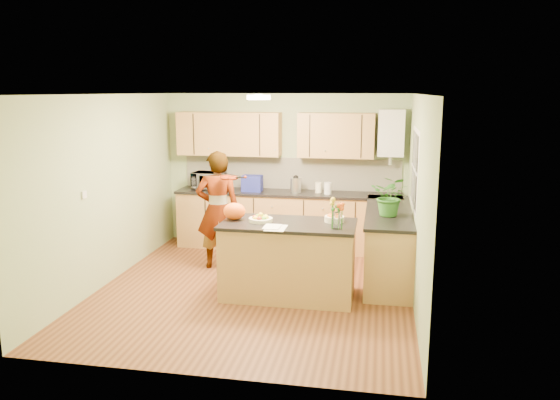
# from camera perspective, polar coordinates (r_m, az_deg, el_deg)

# --- Properties ---
(floor) EXTENTS (4.50, 4.50, 0.00)m
(floor) POSITION_cam_1_polar(r_m,az_deg,el_deg) (7.22, -2.63, -9.28)
(floor) COLOR #562D18
(floor) RESTS_ON ground
(ceiling) EXTENTS (4.00, 4.50, 0.02)m
(ceiling) POSITION_cam_1_polar(r_m,az_deg,el_deg) (6.76, -2.82, 10.98)
(ceiling) COLOR white
(ceiling) RESTS_ON wall_back
(wall_back) EXTENTS (4.00, 0.02, 2.50)m
(wall_back) POSITION_cam_1_polar(r_m,az_deg,el_deg) (9.06, 0.53, 3.14)
(wall_back) COLOR #96B07D
(wall_back) RESTS_ON floor
(wall_front) EXTENTS (4.00, 0.02, 2.50)m
(wall_front) POSITION_cam_1_polar(r_m,az_deg,el_deg) (4.77, -8.91, -4.48)
(wall_front) COLOR #96B07D
(wall_front) RESTS_ON floor
(wall_left) EXTENTS (0.02, 4.50, 2.50)m
(wall_left) POSITION_cam_1_polar(r_m,az_deg,el_deg) (7.59, -17.60, 1.01)
(wall_left) COLOR #96B07D
(wall_left) RESTS_ON floor
(wall_right) EXTENTS (0.02, 4.50, 2.50)m
(wall_right) POSITION_cam_1_polar(r_m,az_deg,el_deg) (6.72, 14.13, -0.09)
(wall_right) COLOR #96B07D
(wall_right) RESTS_ON floor
(back_counter) EXTENTS (3.64, 0.62, 0.94)m
(back_counter) POSITION_cam_1_polar(r_m,az_deg,el_deg) (8.89, 0.82, -2.12)
(back_counter) COLOR #AE7E45
(back_counter) RESTS_ON floor
(right_counter) EXTENTS (0.62, 2.24, 0.94)m
(right_counter) POSITION_cam_1_polar(r_m,az_deg,el_deg) (7.71, 11.24, -4.45)
(right_counter) COLOR #AE7E45
(right_counter) RESTS_ON floor
(splashback) EXTENTS (3.60, 0.02, 0.52)m
(splashback) POSITION_cam_1_polar(r_m,az_deg,el_deg) (9.03, 1.14, 2.80)
(splashback) COLOR white
(splashback) RESTS_ON back_counter
(upper_cabinets) EXTENTS (3.20, 0.34, 0.70)m
(upper_cabinets) POSITION_cam_1_polar(r_m,az_deg,el_deg) (8.85, -0.79, 6.86)
(upper_cabinets) COLOR #AE7E45
(upper_cabinets) RESTS_ON wall_back
(boiler) EXTENTS (0.40, 0.30, 0.86)m
(boiler) POSITION_cam_1_polar(r_m,az_deg,el_deg) (8.69, 11.53, 6.86)
(boiler) COLOR white
(boiler) RESTS_ON wall_back
(window_right) EXTENTS (0.01, 1.30, 1.05)m
(window_right) POSITION_cam_1_polar(r_m,az_deg,el_deg) (7.26, 13.90, 3.16)
(window_right) COLOR white
(window_right) RESTS_ON wall_right
(light_switch) EXTENTS (0.02, 0.09, 0.09)m
(light_switch) POSITION_cam_1_polar(r_m,az_deg,el_deg) (7.06, -19.79, 0.53)
(light_switch) COLOR white
(light_switch) RESTS_ON wall_left
(ceiling_lamp) EXTENTS (0.30, 0.30, 0.07)m
(ceiling_lamp) POSITION_cam_1_polar(r_m,az_deg,el_deg) (7.05, -2.25, 10.68)
(ceiling_lamp) COLOR #FFEABF
(ceiling_lamp) RESTS_ON ceiling
(peninsula_island) EXTENTS (1.65, 0.85, 0.95)m
(peninsula_island) POSITION_cam_1_polar(r_m,az_deg,el_deg) (6.84, 0.88, -6.24)
(peninsula_island) COLOR #AE7E45
(peninsula_island) RESTS_ON floor
(fruit_dish) EXTENTS (0.30, 0.30, 0.10)m
(fruit_dish) POSITION_cam_1_polar(r_m,az_deg,el_deg) (6.77, -2.03, -1.91)
(fruit_dish) COLOR #F9F0C7
(fruit_dish) RESTS_ON peninsula_island
(orange_bowl) EXTENTS (0.24, 0.24, 0.14)m
(orange_bowl) POSITION_cam_1_polar(r_m,az_deg,el_deg) (6.78, 5.70, -1.79)
(orange_bowl) COLOR #F9F0C7
(orange_bowl) RESTS_ON peninsula_island
(flower_vase) EXTENTS (0.23, 0.23, 0.43)m
(flower_vase) POSITION_cam_1_polar(r_m,az_deg,el_deg) (6.40, 5.93, -0.51)
(flower_vase) COLOR silver
(flower_vase) RESTS_ON peninsula_island
(orange_bag) EXTENTS (0.33, 0.30, 0.21)m
(orange_bag) POSITION_cam_1_polar(r_m,az_deg,el_deg) (6.88, -4.79, -1.17)
(orange_bag) COLOR #FF5D15
(orange_bag) RESTS_ON peninsula_island
(papers) EXTENTS (0.24, 0.32, 0.01)m
(papers) POSITION_cam_1_polar(r_m,az_deg,el_deg) (6.44, -0.43, -2.92)
(papers) COLOR white
(papers) RESTS_ON peninsula_island
(violinist) EXTENTS (0.72, 0.57, 1.71)m
(violinist) POSITION_cam_1_polar(r_m,az_deg,el_deg) (7.92, -6.51, -1.03)
(violinist) COLOR #E2A18A
(violinist) RESTS_ON floor
(violin) EXTENTS (0.58, 0.50, 0.15)m
(violin) POSITION_cam_1_polar(r_m,az_deg,el_deg) (7.56, -5.63, 2.36)
(violin) COLOR #4C1404
(violin) RESTS_ON violinist
(microwave) EXTENTS (0.54, 0.40, 0.28)m
(microwave) POSITION_cam_1_polar(r_m,az_deg,el_deg) (9.10, -7.45, 2.01)
(microwave) COLOR white
(microwave) RESTS_ON back_counter
(blue_box) EXTENTS (0.32, 0.24, 0.26)m
(blue_box) POSITION_cam_1_polar(r_m,az_deg,el_deg) (8.86, -2.93, 1.75)
(blue_box) COLOR navy
(blue_box) RESTS_ON back_counter
(kettle) EXTENTS (0.17, 0.17, 0.33)m
(kettle) POSITION_cam_1_polar(r_m,az_deg,el_deg) (8.71, 1.66, 1.64)
(kettle) COLOR silver
(kettle) RESTS_ON back_counter
(jar_cream) EXTENTS (0.12, 0.12, 0.17)m
(jar_cream) POSITION_cam_1_polar(r_m,az_deg,el_deg) (8.75, 4.06, 1.32)
(jar_cream) COLOR #F9F0C7
(jar_cream) RESTS_ON back_counter
(jar_white) EXTENTS (0.15, 0.15, 0.18)m
(jar_white) POSITION_cam_1_polar(r_m,az_deg,el_deg) (8.63, 5.01, 1.23)
(jar_white) COLOR white
(jar_white) RESTS_ON back_counter
(potted_plant) EXTENTS (0.57, 0.53, 0.53)m
(potted_plant) POSITION_cam_1_polar(r_m,az_deg,el_deg) (7.20, 11.50, 0.41)
(potted_plant) COLOR #317226
(potted_plant) RESTS_ON right_counter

